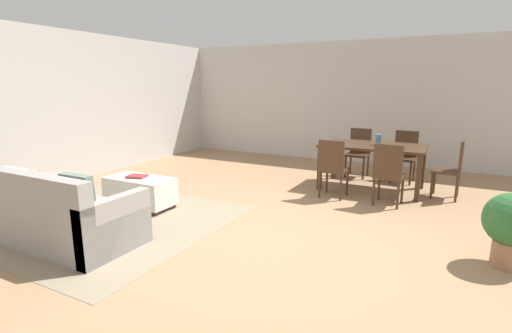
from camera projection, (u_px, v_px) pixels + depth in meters
The scene contains 15 objects.
ground_plane at pixel (266, 240), 4.26m from camera, with size 10.80×10.80×0.00m, color #9E7A56.
wall_back at pixel (366, 103), 8.31m from camera, with size 9.00×0.12×2.70m, color beige.
wall_left at pixel (46, 108), 6.46m from camera, with size 0.12×11.00×2.70m, color beige.
area_rug at pixel (104, 220), 4.89m from camera, with size 3.00×2.80×0.01m, color gray.
couch at pixel (51, 215), 4.24m from camera, with size 2.08×0.88×0.86m.
ottoman_table at pixel (140, 190), 5.38m from camera, with size 1.00×0.49×0.44m.
dining_table at pixel (373, 150), 6.26m from camera, with size 1.65×0.97×0.76m.
dining_chair_near_left at pixel (333, 165), 5.77m from camera, with size 0.41×0.41×0.92m.
dining_chair_near_right at pixel (388, 171), 5.38m from camera, with size 0.42×0.42×0.92m.
dining_chair_far_left at pixel (359, 150), 7.20m from camera, with size 0.42×0.42×0.92m.
dining_chair_far_right at pixel (405, 153), 6.81m from camera, with size 0.43×0.43×0.92m.
dining_chair_head_east at pixel (453, 166), 5.73m from camera, with size 0.42×0.42×0.92m.
vase_centerpiece at pixel (379, 140), 6.14m from camera, with size 0.10×0.10×0.18m, color slate.
book_on_ottoman at pixel (137, 176), 5.35m from camera, with size 0.26×0.20×0.03m, color maroon.
potted_plant at pixel (512, 224), 3.56m from camera, with size 0.52×0.52×0.74m.
Camera 1 is at (1.75, -3.59, 1.72)m, focal length 26.28 mm.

